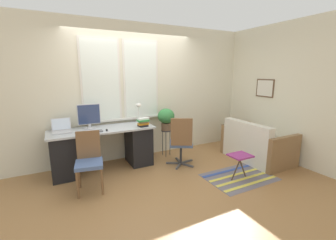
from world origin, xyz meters
TOP-DOWN VIEW (x-y plane):
  - ground_plane at (0.00, 0.00)m, footprint 14.00×14.00m
  - wall_back_with_window at (-0.01, 0.71)m, footprint 9.00×0.12m
  - wall_right_with_picture at (2.62, -0.00)m, footprint 0.08×9.00m
  - desk at (-0.73, 0.32)m, footprint 1.81×0.63m
  - laptop at (-1.38, 0.40)m, footprint 0.30×0.30m
  - monitor at (-0.92, 0.45)m, footprint 0.39×0.21m
  - keyboard at (-0.96, 0.15)m, footprint 0.40×0.12m
  - mouse at (-0.69, 0.13)m, footprint 0.04×0.06m
  - desk_lamp at (-0.02, 0.38)m, footprint 0.12×0.12m
  - book_stack at (-0.02, 0.15)m, footprint 0.22×0.16m
  - desk_chair_wooden at (-1.07, -0.34)m, footprint 0.44×0.45m
  - office_chair_swivel at (0.59, -0.20)m, footprint 0.57×0.58m
  - couch_loveseat at (2.10, -0.63)m, footprint 0.79×1.30m
  - plant_stand at (0.58, 0.39)m, footprint 0.21×0.21m
  - potted_plant at (0.58, 0.39)m, footprint 0.35×0.35m
  - floor_rug_striped at (1.23, -1.08)m, footprint 1.14×0.80m
  - folding_stool at (1.19, -1.11)m, footprint 0.35×0.30m

SIDE VIEW (x-z plane):
  - ground_plane at x=0.00m, z-range 0.00..0.00m
  - floor_rug_striped at x=1.23m, z-range 0.00..0.01m
  - couch_loveseat at x=2.10m, z-range -0.12..0.68m
  - folding_stool at x=1.19m, z-range 0.16..0.58m
  - desk at x=-0.73m, z-range 0.02..0.79m
  - desk_chair_wooden at x=-1.07m, z-range 0.03..0.92m
  - plant_stand at x=0.58m, z-range 0.20..0.76m
  - office_chair_swivel at x=0.59m, z-range 0.01..0.96m
  - keyboard at x=-0.96m, z-range 0.76..0.78m
  - mouse at x=-0.69m, z-range 0.76..0.79m
  - laptop at x=-1.38m, z-range 0.70..0.92m
  - potted_plant at x=0.58m, z-range 0.61..1.06m
  - book_stack at x=-0.02m, z-range 0.76..0.93m
  - monitor at x=-0.92m, z-range 0.76..1.19m
  - desk_lamp at x=-0.02m, z-range 0.85..1.26m
  - wall_right_with_picture at x=2.62m, z-range 0.00..2.70m
  - wall_back_with_window at x=-0.01m, z-range 0.01..2.71m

